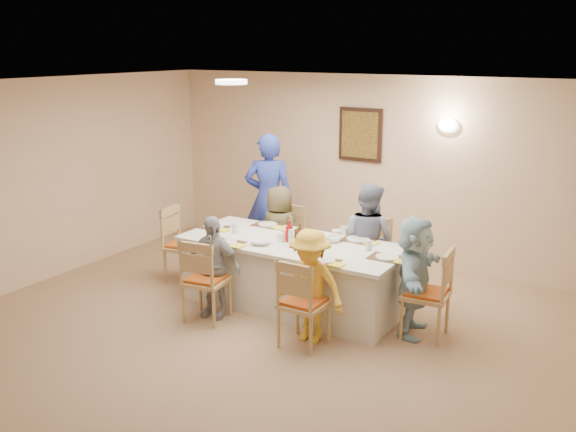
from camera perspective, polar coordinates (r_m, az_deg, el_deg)
The scene contains 44 objects.
ground at distance 6.23m, azimuth -5.17°, elevation -12.52°, with size 7.00×7.00×0.00m, color tan.
room_walls at distance 5.69m, azimuth -5.52°, elevation 1.13°, with size 7.00×7.00×7.00m.
wall_picture at distance 8.76m, azimuth 6.44°, elevation 7.20°, with size 0.62×0.05×0.72m.
wall_sconce at distance 8.29m, azimuth 14.03°, elevation 7.81°, with size 0.26×0.09×0.18m, color white.
ceiling_light at distance 7.34m, azimuth -5.07°, elevation 11.79°, with size 0.36×0.36×0.05m, color white.
dining_table at distance 7.24m, azimuth 0.42°, elevation -5.16°, with size 2.52×1.06×0.76m, color white.
chair_back_left at distance 8.16m, azimuth -0.36°, elevation -2.29°, with size 0.43×0.43×0.90m, color tan, non-canonical shape.
chair_back_right at distance 7.63m, azimuth 7.38°, elevation -3.67°, with size 0.43×0.43×0.89m, color tan, non-canonical shape.
chair_front_left at distance 6.91m, azimuth -7.29°, elevation -5.55°, with size 0.44×0.44×0.93m, color tan, non-canonical shape.
chair_front_right at distance 6.28m, azimuth 1.44°, elevation -7.63°, with size 0.44×0.44×0.91m, color tan, non-canonical shape.
chair_left_end at distance 8.06m, azimuth -9.12°, elevation -2.52°, with size 0.45×0.45×0.95m, color tan, non-canonical shape.
chair_right_end at distance 6.61m, azimuth 12.17°, elevation -6.67°, with size 0.45×0.45×0.94m, color tan, non-canonical shape.
diner_back_left at distance 8.02m, azimuth -0.80°, elevation -1.50°, with size 0.62×0.44×1.20m, color brown.
diner_back_right at distance 7.46m, azimuth 7.07°, elevation -2.20°, with size 0.73×0.60×1.37m, color #7A83A3.
diner_front_left at distance 6.96m, azimuth -6.71°, elevation -4.48°, with size 0.69×0.36×1.13m, color #A1A1A2.
diner_front_right at distance 6.34m, azimuth 1.99°, elevation -6.25°, with size 0.75×0.44×1.16m, color yellow.
diner_right_end at distance 6.59m, azimuth 11.17°, elevation -5.27°, with size 0.55×1.20×1.24m, color #AAD1DD.
caregiver at distance 8.56m, azimuth -1.72°, elevation 1.52°, with size 0.76×0.67×1.76m, color #2D42B7.
placemat_fl at distance 7.10m, azimuth -5.48°, elevation -2.37°, with size 0.37×0.28×0.01m, color #472B19.
plate_fl at distance 7.09m, azimuth -5.49°, elevation -2.30°, with size 0.23×0.23×0.01m, color white.
napkin_fl at distance 6.95m, azimuth -4.53°, elevation -2.65°, with size 0.15×0.15×0.01m, color yellow.
placemat_fr at distance 6.49m, azimuth 3.12°, elevation -4.00°, with size 0.33×0.25×0.01m, color #472B19.
plate_fr at distance 6.48m, azimuth 3.12°, elevation -3.92°, with size 0.25×0.25×0.02m, color white.
napkin_fr at distance 6.37m, azimuth 4.34°, elevation -4.33°, with size 0.14×0.14×0.01m, color yellow.
placemat_bl at distance 7.76m, azimuth -1.82°, elevation -0.80°, with size 0.35×0.26×0.01m, color #472B19.
plate_bl at distance 7.76m, azimuth -1.82°, elevation -0.73°, with size 0.23×0.23×0.01m, color white.
napkin_bl at distance 7.62m, azimuth -0.88°, elevation -1.02°, with size 0.13×0.13×0.01m, color yellow.
placemat_br at distance 7.21m, azimuth 6.25°, elevation -2.12°, with size 0.37×0.27×0.01m, color #472B19.
plate_br at distance 7.20m, azimuth 6.25°, elevation -2.05°, with size 0.26×0.26×0.02m, color white.
napkin_br at distance 7.09m, azimuth 7.40°, elevation -2.39°, with size 0.14×0.14×0.01m, color yellow.
placemat_le at distance 7.71m, azimuth -6.64°, elevation -1.00°, with size 0.34×0.25×0.01m, color #472B19.
plate_le at distance 7.70m, azimuth -6.64°, elevation -0.93°, with size 0.25×0.25×0.02m, color white.
napkin_le at distance 7.56m, azimuth -5.79°, elevation -1.23°, with size 0.13×0.13×0.01m, color yellow.
placemat_re at distance 6.64m, azimuth 8.80°, elevation -3.70°, with size 0.36×0.27×0.01m, color #472B19.
plate_re at distance 6.64m, azimuth 8.80°, elevation -3.62°, with size 0.24×0.24×0.01m, color white.
napkin_re at distance 6.54m, azimuth 10.09°, elevation -4.01°, with size 0.14×0.14×0.01m, color yellow.
teacup_a at distance 7.27m, azimuth -6.68°, elevation -1.64°, with size 0.14×0.14×0.09m, color white.
teacup_b at distance 7.40m, azimuth 5.04°, elevation -1.29°, with size 0.13×0.13×0.09m, color white.
bowl_a at distance 7.01m, azimuth -2.42°, elevation -2.32°, with size 0.29×0.29×0.05m, color white.
bowl_b at distance 7.12m, azimuth 4.04°, elevation -2.07°, with size 0.21×0.21×0.06m, color white.
condiment_ketchup at distance 7.08m, azimuth 0.11°, elevation -1.33°, with size 0.10×0.11×0.24m, color #B5120F.
condiment_brown at distance 7.08m, azimuth 1.07°, elevation -1.45°, with size 0.10×0.11×0.22m, color brown.
condiment_malt at distance 6.98m, azimuth 1.29°, elevation -1.91°, with size 0.17×0.17×0.17m, color brown.
drinking_glass at distance 7.21m, azimuth -0.40°, elevation -1.58°, with size 0.06×0.06×0.10m, color silver.
Camera 1 is at (3.30, -4.44, 2.87)m, focal length 40.00 mm.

